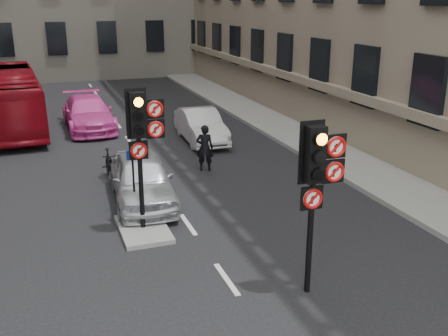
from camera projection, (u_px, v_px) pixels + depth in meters
ground at (264, 333)px, 9.46m from camera, size 120.00×120.00×0.00m
pavement_right at (304, 135)px, 22.47m from camera, size 3.00×50.00×0.16m
centre_island at (143, 229)px, 13.53m from camera, size 1.20×2.00×0.12m
signal_near at (318, 172)px, 10.01m from camera, size 0.91×0.40×3.58m
signal_far at (142, 129)px, 12.72m from camera, size 0.91×0.40×3.58m
car_silver at (142, 179)px, 15.23m from camera, size 2.05×4.35×1.44m
car_white at (201, 126)px, 21.68m from camera, size 1.56×4.09×1.33m
car_pink at (88, 113)px, 23.70m from camera, size 2.14×5.05×1.45m
bus_red at (13, 99)px, 23.75m from camera, size 2.71×9.60×2.65m
motorcycle at (110, 166)px, 17.09m from camera, size 0.49×1.69×1.01m
motorcyclist at (205, 148)px, 18.01m from camera, size 0.69×0.58×1.62m
info_sign at (133, 174)px, 13.77m from camera, size 0.32×0.12×1.87m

